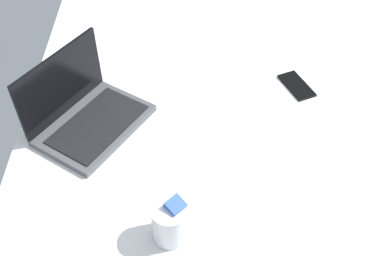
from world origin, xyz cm
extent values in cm
cube|color=white|center=(0.00, 0.00, 9.00)|extent=(180.00, 140.00, 18.00)
cube|color=#4C4C51|center=(-14.47, 46.77, 19.00)|extent=(40.22, 37.47, 2.00)
cube|color=black|center=(-15.30, 45.53, 20.20)|extent=(33.56, 30.26, 0.40)
cube|color=black|center=(-8.35, 55.91, 30.50)|extent=(27.98, 19.19, 21.00)
cylinder|color=silver|center=(-52.90, 23.06, 23.50)|extent=(9.00, 9.00, 11.00)
cube|color=red|center=(-53.16, 22.73, 21.94)|extent=(7.31, 7.36, 3.99)
cube|color=yellow|center=(-50.73, 22.52, 25.42)|extent=(4.81, 6.97, 5.91)
cube|color=blue|center=(-51.91, 21.71, 28.91)|extent=(6.29, 6.14, 4.35)
cube|color=black|center=(3.35, -18.76, 18.40)|extent=(15.53, 11.60, 0.80)
camera|label=1|loc=(-115.16, 19.03, 120.19)|focal=43.42mm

